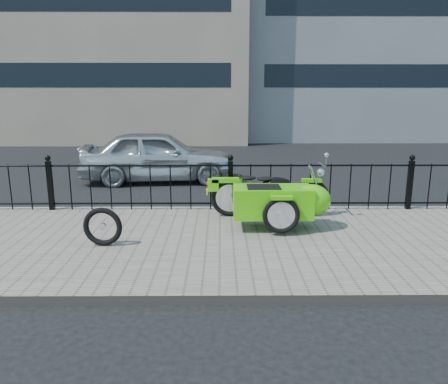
{
  "coord_description": "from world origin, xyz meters",
  "views": [
    {
      "loc": [
        -0.19,
        -6.98,
        2.42
      ],
      "look_at": [
        -0.14,
        -0.1,
        0.8
      ],
      "focal_mm": 35.0,
      "sensor_mm": 36.0,
      "label": 1
    }
  ],
  "objects": [
    {
      "name": "ground",
      "position": [
        0.0,
        0.0,
        0.0
      ],
      "size": [
        120.0,
        120.0,
        0.0
      ],
      "primitive_type": "plane",
      "color": "black",
      "rests_on": "ground"
    },
    {
      "name": "sidewalk",
      "position": [
        0.0,
        -0.5,
        0.06
      ],
      "size": [
        30.0,
        3.8,
        0.12
      ],
      "primitive_type": "cube",
      "color": "#6D675C",
      "rests_on": "ground"
    },
    {
      "name": "curb",
      "position": [
        0.0,
        1.44,
        0.06
      ],
      "size": [
        30.0,
        0.1,
        0.12
      ],
      "primitive_type": "cube",
      "color": "gray",
      "rests_on": "ground"
    },
    {
      "name": "iron_fence",
      "position": [
        0.0,
        1.3,
        0.59
      ],
      "size": [
        14.11,
        0.11,
        1.08
      ],
      "color": "black",
      "rests_on": "sidewalk"
    },
    {
      "name": "building_tan",
      "position": [
        -6.0,
        15.99,
        6.0
      ],
      "size": [
        14.0,
        8.01,
        12.0
      ],
      "color": "gray",
      "rests_on": "ground"
    },
    {
      "name": "motorcycle_sidecar",
      "position": [
        0.85,
        0.21,
        0.59
      ],
      "size": [
        2.28,
        1.48,
        0.98
      ],
      "color": "black",
      "rests_on": "sidewalk"
    },
    {
      "name": "spare_tire",
      "position": [
        -1.96,
        -0.74,
        0.42
      ],
      "size": [
        0.6,
        0.12,
        0.6
      ],
      "primitive_type": "torus",
      "rotation": [
        1.57,
        0.0,
        -0.06
      ],
      "color": "black",
      "rests_on": "sidewalk"
    },
    {
      "name": "sedan_car",
      "position": [
        -1.86,
        4.59,
        0.69
      ],
      "size": [
        4.17,
        1.95,
        1.38
      ],
      "primitive_type": "imported",
      "rotation": [
        0.0,
        0.0,
        1.65
      ],
      "color": "silver",
      "rests_on": "ground"
    }
  ]
}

